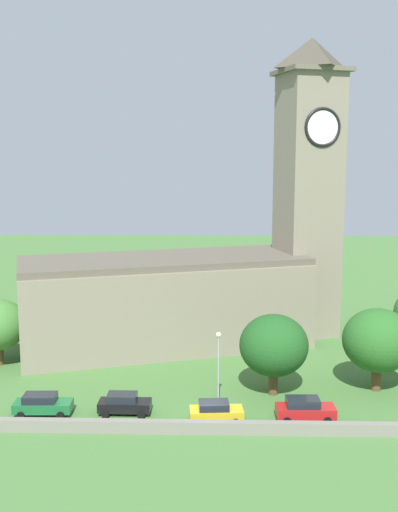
# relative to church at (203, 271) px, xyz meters

# --- Properties ---
(ground_plane) EXTENTS (200.00, 200.00, 0.00)m
(ground_plane) POSITION_rel_church_xyz_m (1.12, -6.67, -8.28)
(ground_plane) COLOR #477538
(church) EXTENTS (37.83, 21.07, 34.24)m
(church) POSITION_rel_church_xyz_m (0.00, 0.00, 0.00)
(church) COLOR gray
(church) RESTS_ON ground
(quay_barrier) EXTENTS (49.92, 0.70, 1.00)m
(quay_barrier) POSITION_rel_church_xyz_m (1.12, -23.91, -7.78)
(quay_barrier) COLOR gray
(quay_barrier) RESTS_ON ground
(car_green) EXTENTS (4.82, 2.36, 1.74)m
(car_green) POSITION_rel_church_xyz_m (-12.91, -20.74, -7.39)
(car_green) COLOR #1E6B38
(car_green) RESTS_ON ground
(car_black) EXTENTS (4.35, 2.14, 1.72)m
(car_black) POSITION_rel_church_xyz_m (-6.15, -20.38, -7.41)
(car_black) COLOR black
(car_black) RESTS_ON ground
(car_yellow) EXTENTS (4.44, 2.46, 1.66)m
(car_yellow) POSITION_rel_church_xyz_m (1.48, -21.67, -7.44)
(car_yellow) COLOR gold
(car_yellow) RESTS_ON ground
(car_red) EXTENTS (4.82, 2.36, 1.86)m
(car_red) POSITION_rel_church_xyz_m (8.69, -21.24, -7.33)
(car_red) COLOR red
(car_red) RESTS_ON ground
(streetlamp_west_mid) EXTENTS (0.44, 0.44, 6.78)m
(streetlamp_west_mid) POSITION_rel_church_xyz_m (1.68, -19.32, -3.73)
(streetlamp_west_mid) COLOR #9EA0A5
(streetlamp_west_mid) RESTS_ON ground
(tree_by_tower) EXTENTS (6.41, 6.41, 7.61)m
(tree_by_tower) POSITION_rel_church_xyz_m (16.13, -14.53, -3.58)
(tree_by_tower) COLOR brown
(tree_by_tower) RESTS_ON ground
(tree_riverside_west) EXTENTS (6.15, 6.15, 7.33)m
(tree_riverside_west) POSITION_rel_church_xyz_m (6.62, -15.77, -3.74)
(tree_riverside_west) COLOR brown
(tree_riverside_west) RESTS_ON ground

